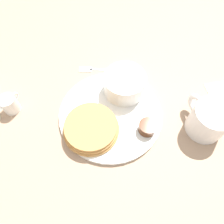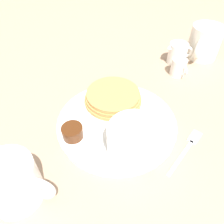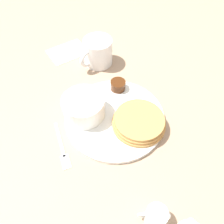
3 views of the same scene
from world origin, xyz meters
name	(u,v)px [view 3 (image 3 of 3)]	position (x,y,z in m)	size (l,w,h in m)	color
ground_plane	(115,118)	(0.00, 0.00, 0.00)	(4.00, 4.00, 0.00)	#9E7F66
plate	(115,117)	(0.00, 0.00, 0.01)	(0.27, 0.27, 0.01)	white
pancake_stack	(139,122)	(-0.02, 0.06, 0.03)	(0.14, 0.14, 0.03)	#B78447
bowl	(84,107)	(0.05, -0.07, 0.04)	(0.11, 0.11, 0.06)	white
syrup_cup	(118,85)	(-0.08, -0.06, 0.03)	(0.04, 0.04, 0.03)	#47230F
butter_ramekin	(77,105)	(0.05, -0.09, 0.03)	(0.04, 0.04, 0.04)	white
coffee_mug	(98,52)	(-0.13, -0.20, 0.04)	(0.12, 0.09, 0.09)	white
creamer_pitcher_near	(155,216)	(0.13, 0.23, 0.03)	(0.05, 0.05, 0.05)	white
fork	(63,150)	(0.16, -0.03, 0.00)	(0.07, 0.13, 0.00)	silver
napkin	(68,52)	(-0.10, -0.32, 0.00)	(0.15, 0.12, 0.00)	white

